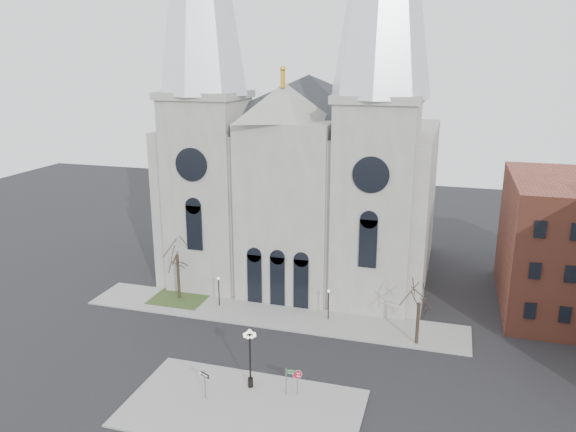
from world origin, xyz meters
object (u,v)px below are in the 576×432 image
(one_way_sign, at_px, (205,380))
(street_name_sign, at_px, (287,379))
(globe_lamp, at_px, (250,351))
(stop_sign, at_px, (297,377))

(one_way_sign, xyz_separation_m, street_name_sign, (6.00, 2.28, -0.21))
(globe_lamp, relative_size, one_way_sign, 2.17)
(stop_sign, bearing_deg, one_way_sign, -161.66)
(stop_sign, xyz_separation_m, street_name_sign, (-0.76, -0.24, -0.22))
(globe_lamp, bearing_deg, stop_sign, 0.24)
(one_way_sign, bearing_deg, stop_sign, 45.08)
(globe_lamp, relative_size, street_name_sign, 2.21)
(street_name_sign, bearing_deg, globe_lamp, 166.54)
(stop_sign, distance_m, globe_lamp, 4.26)
(globe_lamp, distance_m, one_way_sign, 4.12)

